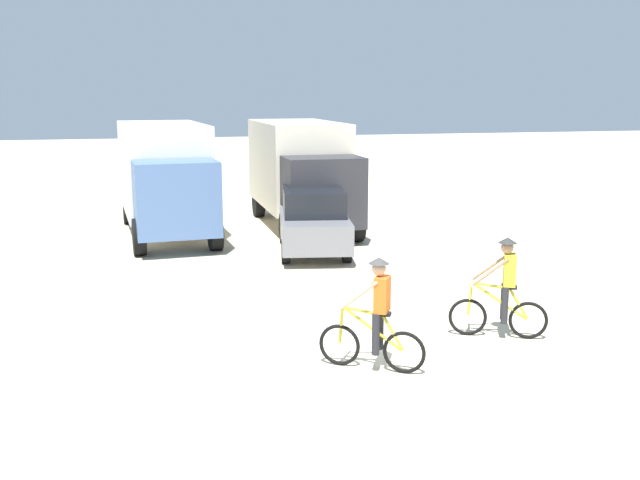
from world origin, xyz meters
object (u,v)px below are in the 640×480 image
sedan_parked (313,220)px  cyclist_cowboy_hat (503,291)px  cyclist_orange_shirt (375,318)px  box_truck_white_box (165,174)px  box_truck_cream_rv (301,169)px

sedan_parked → cyclist_cowboy_hat: (1.54, -7.63, -0.04)m
cyclist_orange_shirt → box_truck_white_box: bearing=102.2°
box_truck_cream_rv → sedan_parked: (-0.55, -3.81, -0.99)m
box_truck_cream_rv → cyclist_cowboy_hat: (1.00, -11.44, -1.03)m
cyclist_orange_shirt → box_truck_cream_rv: bearing=82.3°
box_truck_white_box → sedan_parked: bearing=-43.7°
box_truck_cream_rv → cyclist_orange_shirt: 12.49m
box_truck_cream_rv → cyclist_orange_shirt: bearing=-97.7°
box_truck_cream_rv → sedan_parked: size_ratio=1.52×
cyclist_orange_shirt → cyclist_cowboy_hat: 2.82m
cyclist_orange_shirt → cyclist_cowboy_hat: (2.67, 0.90, 0.00)m
box_truck_white_box → cyclist_orange_shirt: 12.41m
sedan_parked → cyclist_orange_shirt: 8.60m
sedan_parked → box_truck_cream_rv: bearing=81.8°
box_truck_white_box → cyclist_cowboy_hat: 12.42m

